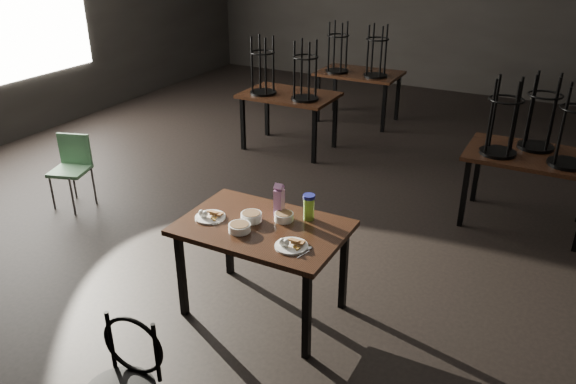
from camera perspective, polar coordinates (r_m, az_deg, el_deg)
The scene contains 14 objects.
main_table at distance 4.10m, azimuth -2.61°, elevation -4.37°, with size 1.20×0.80×0.75m.
plate_left at distance 4.19m, azimuth -7.95°, elevation -2.39°, with size 0.23×0.23×0.07m.
plate_right at distance 3.79m, azimuth 0.30°, elevation -5.35°, with size 0.23×0.23×0.07m.
bowl_near at distance 4.12m, azimuth -3.75°, elevation -2.51°, with size 0.16×0.16×0.06m.
bowl_far at distance 4.12m, azimuth -0.42°, elevation -2.50°, with size 0.14×0.14×0.06m.
bowl_big at distance 3.99m, azimuth -4.94°, elevation -3.60°, with size 0.16×0.16×0.05m.
juice_carton at distance 4.14m, azimuth -0.91°, elevation -0.89°, with size 0.07×0.07×0.26m.
water_bottle at distance 4.10m, azimuth 2.13°, elevation -1.51°, with size 0.11×0.11×0.20m.
spoon at distance 3.77m, azimuth 2.09°, elevation -5.77°, with size 0.05×0.18×0.01m.
bentwood_chair at distance 3.32m, azimuth -16.18°, elevation -17.71°, with size 0.40×0.40×0.82m.
school_chair at distance 6.28m, azimuth -21.09°, elevation 2.65°, with size 0.45×0.45×0.76m.
bg_table_left at distance 7.33m, azimuth -0.02°, elevation 9.90°, with size 1.20×0.80×1.48m.
bg_table_right at distance 5.80m, azimuth 23.64°, elevation 3.77°, with size 1.20×0.80×1.48m.
bg_table_far at distance 8.55m, azimuth 7.17°, elevation 11.95°, with size 1.20×0.80×1.48m.
Camera 1 is at (1.82, -4.25, 2.70)m, focal length 35.00 mm.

